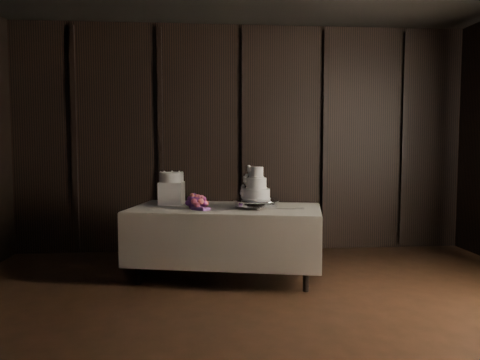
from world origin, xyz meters
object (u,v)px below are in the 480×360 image
box_pedestal (172,193)px  cake_stand (256,204)px  bouquet (196,202)px  wedding_cake (254,187)px  display_table (226,239)px  small_cake (171,177)px

box_pedestal → cake_stand: bearing=-24.1°
cake_stand → bouquet: (-0.63, 0.03, 0.02)m
cake_stand → wedding_cake: wedding_cake is taller
display_table → cake_stand: 0.51m
wedding_cake → bouquet: bearing=-170.1°
small_cake → display_table: bearing=-26.9°
box_pedestal → small_cake: 0.18m
bouquet → wedding_cake: bearing=-4.5°
wedding_cake → bouquet: size_ratio=0.88×
display_table → small_cake: bearing=165.8°
display_table → box_pedestal: box_pedestal is taller
display_table → box_pedestal: bearing=165.8°
cake_stand → box_pedestal: size_ratio=1.86×
bouquet → small_cake: small_cake is taller
display_table → bouquet: size_ratio=5.54×
bouquet → box_pedestal: size_ratio=1.51×
cake_stand → box_pedestal: (-0.91, 0.40, 0.08)m
display_table → small_cake: size_ratio=8.06×
cake_stand → small_cake: bearing=155.9°
bouquet → small_cake: 0.52m
cake_stand → small_cake: (-0.91, 0.40, 0.26)m
cake_stand → small_cake: 1.03m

